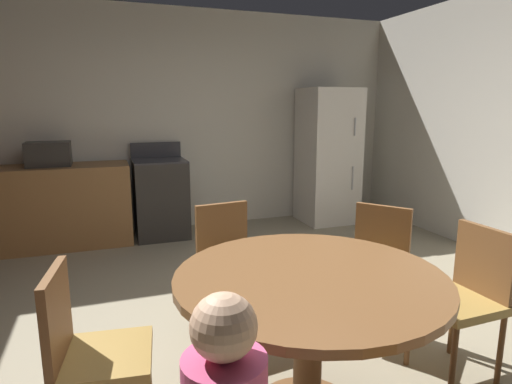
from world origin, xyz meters
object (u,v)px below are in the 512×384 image
at_px(chair_east, 466,292).
at_px(chair_northeast, 376,262).
at_px(chair_west, 88,349).
at_px(microwave, 49,154).
at_px(dining_table, 309,304).
at_px(oven_range, 161,198).
at_px(refrigerator, 328,156).
at_px(chair_north, 228,259).

distance_m(chair_east, chair_northeast, 0.61).
distance_m(chair_west, chair_east, 2.01).
distance_m(microwave, dining_table, 3.66).
relative_size(oven_range, chair_east, 1.26).
height_order(oven_range, chair_northeast, oven_range).
distance_m(oven_range, chair_east, 3.56).
bearing_deg(microwave, dining_table, -66.75).
bearing_deg(refrigerator, oven_range, 178.60).
distance_m(dining_table, chair_north, 1.01).
distance_m(microwave, chair_east, 4.15).
distance_m(refrigerator, chair_northeast, 2.93).
bearing_deg(oven_range, chair_east, -68.84).
xyz_separation_m(microwave, dining_table, (1.44, -3.34, -0.42)).
bearing_deg(chair_east, chair_west, -4.41).
distance_m(chair_west, chair_northeast, 1.87).
bearing_deg(chair_north, chair_east, 42.46).
bearing_deg(chair_east, chair_northeast, -72.33).
distance_m(microwave, chair_northeast, 3.58).
bearing_deg(chair_west, oven_range, 84.68).
relative_size(chair_north, chair_east, 1.00).
relative_size(refrigerator, dining_table, 1.37).
distance_m(chair_north, chair_northeast, 1.00).
height_order(dining_table, chair_east, chair_east).
bearing_deg(dining_table, oven_range, 94.76).
bearing_deg(chair_east, dining_table, 0.00).
bearing_deg(oven_range, microwave, -179.82).
height_order(chair_north, chair_east, same).
bearing_deg(dining_table, chair_northeast, 36.88).
bearing_deg(chair_northeast, refrigerator, -149.33).
distance_m(dining_table, chair_west, 1.01).
height_order(microwave, chair_northeast, microwave).
distance_m(oven_range, chair_north, 2.35).
relative_size(oven_range, chair_north, 1.26).
height_order(chair_west, chair_northeast, same).
distance_m(refrigerator, dining_table, 3.82).
bearing_deg(chair_northeast, oven_range, -105.31).
xyz_separation_m(chair_west, chair_northeast, (1.80, 0.48, 0.00)).
height_order(chair_north, chair_northeast, same).
relative_size(refrigerator, microwave, 4.00).
xyz_separation_m(microwave, chair_northeast, (2.24, -2.74, -0.53)).
height_order(chair_north, chair_west, same).
height_order(chair_west, chair_east, same).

